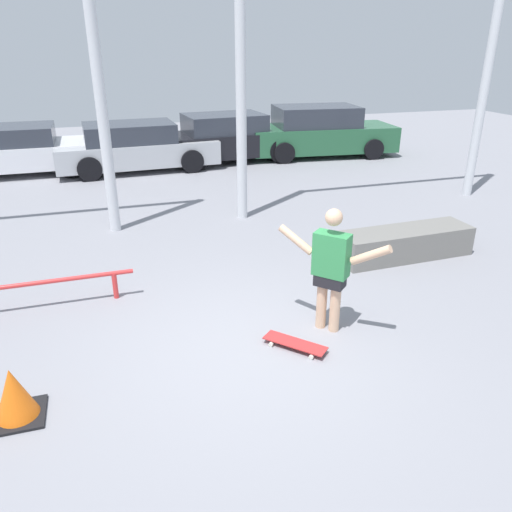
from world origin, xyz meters
The scene contains 11 objects.
ground_plane centered at (0.00, 0.00, 0.00)m, with size 36.00×36.00×0.00m, color gray.
skateboarder centered at (1.09, 0.16, 0.86)m, with size 1.02×1.11×1.56m.
skateboard centered at (0.55, -0.14, 0.06)m, with size 0.67×0.70×0.08m.
grind_box centered at (3.27, 1.85, 0.24)m, with size 2.27×0.65×0.48m, color slate.
grind_rail centered at (-2.57, 1.76, 0.33)m, with size 2.88×0.10×0.41m.
canopy_support_right centered at (3.98, 4.61, 3.83)m, with size 5.66×0.20×6.33m.
parked_car_white centered at (-3.56, 9.96, 0.63)m, with size 4.32×1.98×1.27m.
parked_car_silver centered at (-0.43, 9.45, 0.62)m, with size 4.38×2.02×1.28m.
parked_car_black centered at (2.31, 9.80, 0.67)m, with size 4.23×2.12×1.37m.
parked_car_green centered at (5.20, 9.71, 0.72)m, with size 4.65×2.29×1.51m.
traffic_cone centered at (-2.40, -0.44, 0.26)m, with size 0.48×0.48×0.54m.
Camera 1 is at (-1.36, -4.72, 3.30)m, focal length 35.00 mm.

